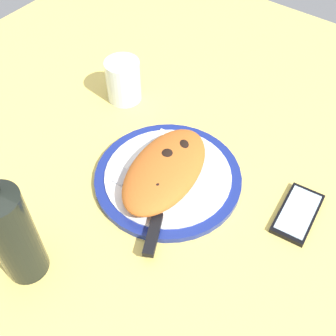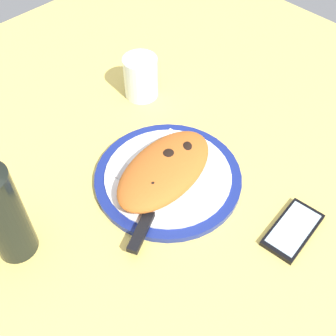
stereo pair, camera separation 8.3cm
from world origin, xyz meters
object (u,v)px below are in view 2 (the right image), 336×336
knife (149,216)px  wine_bottle (0,210)px  fork (140,157)px  smartphone (293,230)px  water_glass (141,79)px  calzone (163,168)px  plate (168,177)px

knife → wine_bottle: (20.02, -12.63, 9.09)cm
fork → smartphone: size_ratio=1.31×
knife → wine_bottle: wine_bottle is taller
smartphone → water_glass: water_glass is taller
calzone → knife: 10.33cm
fork → smartphone: bearing=105.3°
plate → water_glass: water_glass is taller
knife → water_glass: 36.91cm
plate → water_glass: 27.50cm
calzone → wine_bottle: size_ratio=0.93×
water_glass → knife: bearing=49.8°
plate → wine_bottle: size_ratio=1.07×
calzone → knife: bearing=30.2°
smartphone → knife: bearing=-48.7°
fork → knife: size_ratio=0.81×
smartphone → wine_bottle: bearing=-40.9°
smartphone → water_glass: 48.55cm
smartphone → fork: bearing=-74.7°
wine_bottle → water_glass: bearing=-160.5°
calzone → wine_bottle: wine_bottle is taller
knife → smartphone: bearing=131.3°
knife → wine_bottle: size_ratio=0.79×
knife → wine_bottle: 25.36cm
plate → water_glass: bearing=-121.1°
fork → wine_bottle: size_ratio=0.64×
water_glass → wine_bottle: bearing=19.5°
knife → smartphone: 26.46cm
calzone → wine_bottle: bearing=-14.7°
water_glass → smartphone: bearing=82.5°
wine_bottle → calzone: bearing=165.3°
calzone → knife: size_ratio=1.18×
fork → wine_bottle: wine_bottle is taller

